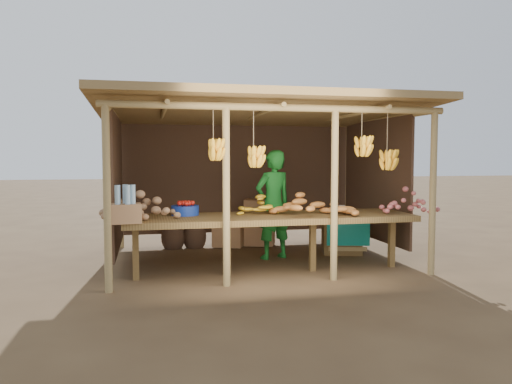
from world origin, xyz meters
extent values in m
plane|color=brown|center=(0.00, 0.00, 0.00)|extent=(60.00, 60.00, 0.00)
cylinder|color=#A18653|center=(-2.10, -1.50, 1.10)|extent=(0.09, 0.09, 2.20)
cylinder|color=#A18653|center=(2.10, -1.50, 1.10)|extent=(0.09, 0.09, 2.20)
cylinder|color=#A18653|center=(-2.10, 1.50, 1.10)|extent=(0.09, 0.09, 2.20)
cylinder|color=#A18653|center=(2.10, 1.50, 1.10)|extent=(0.09, 0.09, 2.20)
cylinder|color=#A18653|center=(-0.70, -1.50, 1.10)|extent=(0.09, 0.09, 2.20)
cylinder|color=#A18653|center=(0.70, -1.50, 1.10)|extent=(0.09, 0.09, 2.20)
cylinder|color=#A18653|center=(0.00, -1.50, 2.20)|extent=(4.40, 0.09, 0.09)
cylinder|color=#A18653|center=(0.00, 1.50, 2.20)|extent=(4.40, 0.09, 0.09)
cube|color=#997947|center=(0.00, 0.00, 2.29)|extent=(4.70, 3.50, 0.28)
cube|color=#493122|center=(0.00, 1.48, 1.21)|extent=(4.20, 0.04, 1.98)
cube|color=#493122|center=(-2.08, 0.20, 1.21)|extent=(0.04, 2.40, 1.98)
cube|color=#493122|center=(2.08, 0.20, 1.21)|extent=(0.04, 2.40, 1.98)
cube|color=brown|center=(0.00, -0.95, 0.76)|extent=(3.90, 1.05, 0.08)
cube|color=brown|center=(-1.80, -0.95, 0.36)|extent=(0.08, 0.08, 0.72)
cube|color=brown|center=(-0.60, -0.95, 0.36)|extent=(0.08, 0.08, 0.72)
cube|color=brown|center=(0.60, -0.95, 0.36)|extent=(0.08, 0.08, 0.72)
cube|color=brown|center=(1.80, -0.95, 0.36)|extent=(0.08, 0.08, 0.72)
cylinder|color=navy|center=(-1.14, -0.70, 0.87)|extent=(0.37, 0.37, 0.13)
cube|color=#A07047|center=(-1.90, -1.36, 0.92)|extent=(0.39, 0.31, 0.23)
imported|color=#197123|center=(0.28, 0.00, 0.85)|extent=(0.72, 0.58, 1.70)
cube|color=brown|center=(1.49, 0.19, 0.28)|extent=(0.73, 0.66, 0.57)
cube|color=#0B8172|center=(1.49, 0.19, 0.60)|extent=(0.81, 0.74, 0.06)
cube|color=#A07047|center=(0.31, 1.11, 0.22)|extent=(0.62, 0.56, 0.41)
cube|color=#A07047|center=(0.31, 1.11, 0.63)|extent=(0.62, 0.56, 0.41)
cube|color=#A07047|center=(-0.25, 1.11, 0.22)|extent=(0.62, 0.56, 0.41)
ellipsoid|color=#493122|center=(-1.22, 1.20, 0.24)|extent=(0.41, 0.41, 0.55)
ellipsoid|color=#493122|center=(-0.84, 1.20, 0.24)|extent=(0.41, 0.41, 0.55)
camera|label=1|loc=(-1.64, -7.50, 1.59)|focal=35.00mm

